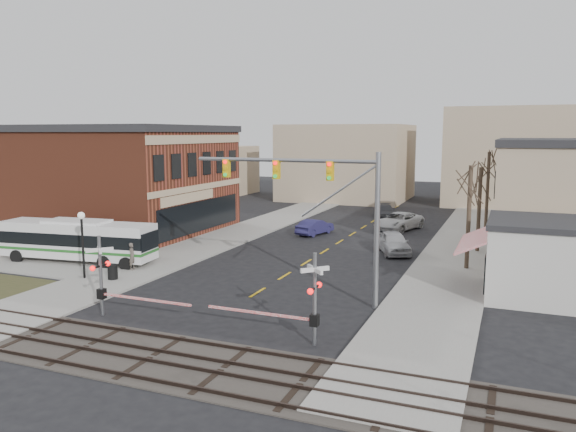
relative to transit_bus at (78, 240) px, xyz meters
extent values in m
plane|color=black|center=(14.61, -4.02, -1.62)|extent=(160.00, 160.00, 0.00)
cube|color=gray|center=(5.11, 15.98, -1.56)|extent=(5.00, 60.00, 0.12)
cube|color=gray|center=(24.11, 15.98, -1.56)|extent=(5.00, 60.00, 0.12)
cube|color=gray|center=(-7.39, 0.98, -1.57)|extent=(20.00, 10.00, 0.11)
cube|color=#332D28|center=(14.61, -12.02, -1.59)|extent=(160.00, 5.00, 0.06)
cube|color=#2D231E|center=(14.61, -11.54, -1.50)|extent=(160.00, 0.08, 0.14)
cube|color=#2D231E|center=(14.61, -10.10, -1.50)|extent=(160.00, 0.08, 0.14)
cube|color=#2D231E|center=(14.61, -13.94, -1.50)|extent=(160.00, 0.08, 0.14)
cube|color=#2D231E|center=(14.61, -12.50, -1.50)|extent=(160.00, 0.08, 0.14)
cube|color=brown|center=(-12.39, 11.98, 2.88)|extent=(30.00, 15.00, 9.00)
cube|color=#262628|center=(-12.39, 11.98, 7.68)|extent=(30.40, 15.40, 0.60)
cube|color=tan|center=(2.66, 11.98, 2.68)|extent=(0.10, 15.00, 0.50)
cube|color=tan|center=(2.66, 11.98, 6.78)|extent=(0.10, 15.00, 0.70)
cube|color=black|center=(2.66, 11.98, 0.18)|extent=(0.08, 13.00, 2.60)
cube|color=beige|center=(30.61, 2.98, 0.38)|extent=(8.00, 6.00, 4.00)
cube|color=#262628|center=(30.61, 2.98, 2.53)|extent=(8.20, 6.20, 0.30)
cube|color=red|center=(25.81, 2.98, 1.38)|extent=(1.68, 6.00, 0.87)
cylinder|color=#382B21|center=(25.11, 7.98, 1.87)|extent=(0.28, 0.28, 6.75)
cylinder|color=#382B21|center=(25.41, 13.98, 1.65)|extent=(0.28, 0.28, 6.30)
cylinder|color=#382B21|center=(25.61, 21.98, 2.10)|extent=(0.28, 0.28, 7.20)
cube|color=silver|center=(0.00, 0.00, 0.02)|extent=(11.21, 3.64, 2.39)
cube|color=black|center=(0.00, 0.00, 0.17)|extent=(11.25, 3.68, 0.83)
cube|color=#206221|center=(0.00, 0.00, -0.57)|extent=(11.25, 3.68, 0.18)
cylinder|color=black|center=(0.00, 0.00, -1.16)|extent=(1.19, 2.47, 0.92)
cylinder|color=gray|center=(21.42, -2.31, 2.38)|extent=(0.28, 0.28, 8.00)
cylinder|color=gray|center=(16.32, -2.31, 5.88)|extent=(10.21, 0.20, 0.20)
cube|color=gold|center=(18.92, -2.31, 5.38)|extent=(0.35, 0.30, 1.00)
cube|color=gold|center=(15.92, -2.31, 5.38)|extent=(0.35, 0.30, 1.00)
cube|color=gold|center=(12.92, -2.31, 5.38)|extent=(0.35, 0.30, 1.00)
cylinder|color=gray|center=(9.18, -8.49, 0.38)|extent=(0.16, 0.16, 4.00)
cube|color=silver|center=(9.18, -8.49, 1.68)|extent=(1.00, 1.00, 0.18)
cube|color=silver|center=(9.18, -8.49, 1.68)|extent=(1.00, 1.00, 0.18)
sphere|color=#FF0C0C|center=(9.18, -9.04, 0.88)|extent=(0.26, 0.26, 0.26)
sphere|color=#FF0C0C|center=(9.18, -7.94, 0.88)|extent=(0.26, 0.26, 0.26)
cube|color=black|center=(9.18, -8.49, -0.52)|extent=(0.35, 0.35, 0.50)
cube|color=#FF0C0C|center=(11.78, -8.49, -0.52)|extent=(5.00, 0.10, 0.10)
cylinder|color=gray|center=(20.21, -8.30, 0.38)|extent=(0.16, 0.16, 4.00)
cube|color=silver|center=(20.21, -8.30, 1.68)|extent=(1.00, 1.00, 0.18)
cube|color=silver|center=(20.21, -8.30, 1.68)|extent=(1.00, 1.00, 0.18)
sphere|color=#FF0C0C|center=(20.21, -8.85, 0.88)|extent=(0.26, 0.26, 0.26)
sphere|color=#FF0C0C|center=(20.21, -7.75, 0.88)|extent=(0.26, 0.26, 0.26)
cube|color=black|center=(20.21, -8.30, -0.52)|extent=(0.35, 0.35, 0.50)
cube|color=#FF0C0C|center=(17.61, -8.30, -0.52)|extent=(5.00, 0.10, 0.10)
cylinder|color=black|center=(3.59, -3.49, 0.36)|extent=(0.14, 0.14, 3.73)
sphere|color=silver|center=(3.59, -3.49, 2.37)|extent=(0.44, 0.44, 0.44)
cylinder|color=black|center=(5.38, -3.03, -1.06)|extent=(0.60, 0.60, 0.89)
imported|color=#9C9DA1|center=(19.61, 11.31, -0.81)|extent=(3.70, 5.17, 1.63)
imported|color=#1F1D49|center=(11.56, 16.51, -0.94)|extent=(2.44, 4.40, 1.37)
imported|color=silver|center=(17.99, 21.71, -0.82)|extent=(4.34, 6.32, 1.61)
imported|color=#3B3C40|center=(15.21, 28.88, -0.95)|extent=(3.31, 4.97, 1.34)
imported|color=#534B42|center=(5.02, -0.61, -0.61)|extent=(0.51, 0.70, 1.78)
imported|color=#3D3964|center=(4.04, 2.62, -0.73)|extent=(0.88, 0.95, 1.55)
camera|label=1|loc=(27.69, -29.84, 7.31)|focal=35.00mm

